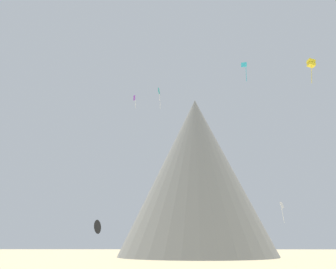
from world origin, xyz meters
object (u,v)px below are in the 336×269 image
Objects in this scene: rock_massif at (198,187)px; kite_black_low at (97,227)px; kite_yellow_high at (311,63)px; kite_cyan_high at (245,67)px; kite_white_low at (282,207)px; kite_teal_high at (159,93)px; kite_violet_high at (134,99)px.

kite_black_low is (-19.16, -63.57, -14.50)m from rock_massif.
rock_massif reaches higher than kite_yellow_high.
kite_yellow_high is 18.90m from kite_cyan_high.
rock_massif is at bearing -78.75° from kite_white_low.
kite_yellow_high is (29.97, -12.91, 1.06)m from kite_teal_high.
rock_massif reaches higher than kite_violet_high.
kite_teal_high is at bearing 9.65° from kite_cyan_high.
kite_teal_high is 1.46× the size of kite_cyan_high.
kite_black_low is 35.30m from kite_cyan_high.
kite_cyan_high is at bearing 116.68° from kite_yellow_high.
rock_massif is at bearing -19.19° from kite_cyan_high.
kite_violet_high reaches higher than kite_white_low.
rock_massif is at bearing -6.19° from kite_violet_high.
kite_black_low is (-3.47, -18.40, -27.95)m from kite_violet_high.
rock_massif is 19.64× the size of kite_cyan_high.
kite_violet_high is at bearing 167.28° from kite_teal_high.
kite_violet_high is 1.33× the size of kite_black_low.
kite_yellow_high is at bearing 120.28° from kite_black_low.
kite_teal_high is (5.32, 1.88, 2.02)m from kite_violet_high.
kite_teal_high reaches higher than kite_violet_high.
kite_yellow_high reaches higher than kite_violet_high.
kite_yellow_high is at bearing 101.67° from kite_white_low.
kite_black_low is 0.45× the size of kite_yellow_high.
kite_yellow_high is 1.14× the size of kite_white_low.
kite_violet_high is 33.64m from kite_black_low.
rock_massif is 22.54× the size of kite_violet_high.
kite_violet_high is 0.87× the size of kite_cyan_high.
kite_cyan_high reaches higher than kite_white_low.
kite_violet_high is 5.99m from kite_teal_high.
kite_black_low is at bearing 22.05° from kite_white_low.
kite_teal_high is at bearing -103.48° from rock_massif.
kite_violet_high is 38.73m from kite_white_low.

